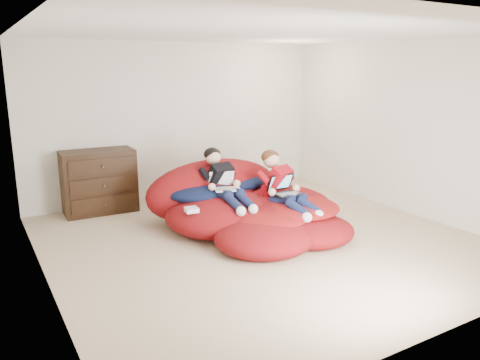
% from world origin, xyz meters
% --- Properties ---
extents(room_shell, '(5.10, 5.10, 2.77)m').
position_xyz_m(room_shell, '(0.00, 0.00, 0.22)').
color(room_shell, '#C2AC8B').
rests_on(room_shell, ground).
extents(dresser, '(1.05, 0.60, 0.93)m').
position_xyz_m(dresser, '(-1.42, 2.23, 0.46)').
color(dresser, black).
rests_on(dresser, ground).
extents(beanbag_pile, '(2.48, 2.37, 0.93)m').
position_xyz_m(beanbag_pile, '(0.11, 0.52, 0.27)').
color(beanbag_pile, maroon).
rests_on(beanbag_pile, ground).
extents(cream_pillow, '(0.40, 0.25, 0.25)m').
position_xyz_m(cream_pillow, '(-0.47, 1.25, 0.62)').
color(cream_pillow, white).
rests_on(cream_pillow, beanbag_pile).
extents(older_boy, '(0.36, 1.08, 0.70)m').
position_xyz_m(older_boy, '(-0.21, 0.64, 0.68)').
color(older_boy, black).
rests_on(older_boy, beanbag_pile).
extents(younger_boy, '(0.42, 1.11, 0.74)m').
position_xyz_m(younger_boy, '(0.44, 0.22, 0.63)').
color(younger_boy, '#B10F19').
rests_on(younger_boy, beanbag_pile).
extents(laptop_white, '(0.38, 0.43, 0.22)m').
position_xyz_m(laptop_white, '(-0.21, 0.58, 0.62)').
color(laptop_white, white).
rests_on(laptop_white, older_boy).
extents(laptop_black, '(0.36, 0.37, 0.24)m').
position_xyz_m(laptop_black, '(0.44, 0.16, 0.57)').
color(laptop_black, black).
rests_on(laptop_black, younger_boy).
extents(power_adapter, '(0.17, 0.17, 0.06)m').
position_xyz_m(power_adapter, '(-0.78, 0.38, 0.42)').
color(power_adapter, white).
rests_on(power_adapter, beanbag_pile).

